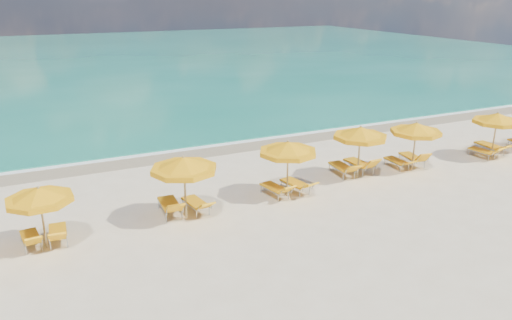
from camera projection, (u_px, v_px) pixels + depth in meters
name	position (u px, v px, depth m)	size (l,w,h in m)	color
ground_plane	(272.00, 199.00, 20.07)	(120.00, 120.00, 0.00)	beige
ocean	(94.00, 59.00, 61.16)	(120.00, 80.00, 0.30)	#15775E
wet_sand_band	(208.00, 149.00, 26.41)	(120.00, 2.60, 0.01)	tan
foam_line	(203.00, 145.00, 27.09)	(120.00, 1.20, 0.03)	white
whitecap_near	(70.00, 121.00, 32.20)	(14.00, 0.36, 0.05)	white
whitecap_far	(229.00, 86.00, 43.86)	(18.00, 0.30, 0.05)	white
umbrella_2	(39.00, 196.00, 15.68)	(2.73, 2.73, 2.16)	tan
umbrella_3	(184.00, 165.00, 17.67)	(2.51, 2.51, 2.45)	tan
umbrella_4	(288.00, 148.00, 19.73)	(2.60, 2.60, 2.38)	tan
umbrella_5	(360.00, 133.00, 21.72)	(3.14, 3.14, 2.41)	tan
umbrella_6	(416.00, 129.00, 22.67)	(2.53, 2.53, 2.34)	tan
umbrella_7	(497.00, 119.00, 24.45)	(2.65, 2.65, 2.35)	tan
lounger_2_left	(31.00, 241.00, 16.27)	(0.71, 1.63, 0.75)	#A5A8AD
lounger_2_right	(58.00, 236.00, 16.58)	(0.66, 1.71, 0.79)	#A5A8AD
lounger_3_left	(170.00, 209.00, 18.61)	(0.75, 1.98, 0.89)	#A5A8AD
lounger_3_right	(196.00, 206.00, 18.85)	(0.83, 1.85, 0.75)	#A5A8AD
lounger_4_left	(275.00, 191.00, 20.28)	(0.87, 1.83, 0.78)	#A5A8AD
lounger_4_right	(296.00, 187.00, 20.72)	(0.93, 1.91, 0.74)	#A5A8AD
lounger_5_left	(342.00, 170.00, 22.57)	(0.79, 1.97, 0.86)	#A5A8AD
lounger_5_right	(359.00, 167.00, 23.00)	(0.76, 1.98, 0.95)	#A5A8AD
lounger_6_left	(397.00, 164.00, 23.53)	(0.58, 1.74, 0.66)	#A5A8AD
lounger_6_right	(412.00, 160.00, 23.94)	(0.89, 1.89, 0.91)	#A5A8AD
lounger_7_left	(483.00, 154.00, 25.01)	(0.74, 1.73, 0.76)	#A5A8AD
lounger_7_right	(490.00, 149.00, 25.64)	(0.74, 2.06, 0.80)	#A5A8AD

